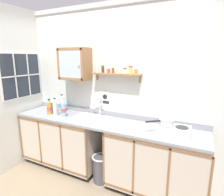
{
  "coord_description": "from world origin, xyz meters",
  "views": [
    {
      "loc": [
        1.27,
        -1.83,
        1.84
      ],
      "look_at": [
        0.11,
        0.53,
        1.25
      ],
      "focal_mm": 29.64,
      "sensor_mm": 36.0,
      "label": 1
    }
  ],
  "objects_px": {
    "bottle_juice_amber_3": "(49,107)",
    "bottle_detergent_teal_2": "(54,106)",
    "hot_plate_stove": "(174,130)",
    "wall_cabinet": "(75,64)",
    "saucepan": "(166,122)",
    "trash_bin": "(101,168)",
    "bottle_opaque_white_1": "(55,108)",
    "bottle_water_clear_0": "(62,104)",
    "bottle_water_blue_4": "(63,109)",
    "warning_sign": "(105,99)",
    "sink": "(92,118)"
  },
  "relations": [
    {
      "from": "bottle_detergent_teal_2",
      "to": "trash_bin",
      "type": "bearing_deg",
      "value": -10.06
    },
    {
      "from": "hot_plate_stove",
      "to": "bottle_juice_amber_3",
      "type": "distance_m",
      "value": 1.96
    },
    {
      "from": "trash_bin",
      "to": "sink",
      "type": "bearing_deg",
      "value": 147.15
    },
    {
      "from": "sink",
      "to": "bottle_detergent_teal_2",
      "type": "relative_size",
      "value": 2.53
    },
    {
      "from": "saucepan",
      "to": "warning_sign",
      "type": "height_order",
      "value": "warning_sign"
    },
    {
      "from": "hot_plate_stove",
      "to": "wall_cabinet",
      "type": "bearing_deg",
      "value": 174.5
    },
    {
      "from": "bottle_water_clear_0",
      "to": "saucepan",
      "type": "bearing_deg",
      "value": -2.89
    },
    {
      "from": "hot_plate_stove",
      "to": "bottle_detergent_teal_2",
      "type": "distance_m",
      "value": 1.98
    },
    {
      "from": "saucepan",
      "to": "bottle_juice_amber_3",
      "type": "bearing_deg",
      "value": -177.28
    },
    {
      "from": "saucepan",
      "to": "bottle_opaque_white_1",
      "type": "relative_size",
      "value": 1.11
    },
    {
      "from": "bottle_opaque_white_1",
      "to": "bottle_water_blue_4",
      "type": "relative_size",
      "value": 1.04
    },
    {
      "from": "bottle_water_clear_0",
      "to": "warning_sign",
      "type": "distance_m",
      "value": 0.77
    },
    {
      "from": "warning_sign",
      "to": "trash_bin",
      "type": "distance_m",
      "value": 1.05
    },
    {
      "from": "bottle_opaque_white_1",
      "to": "wall_cabinet",
      "type": "relative_size",
      "value": 0.57
    },
    {
      "from": "sink",
      "to": "bottle_water_blue_4",
      "type": "relative_size",
      "value": 2.01
    },
    {
      "from": "bottle_opaque_white_1",
      "to": "trash_bin",
      "type": "height_order",
      "value": "bottle_opaque_white_1"
    },
    {
      "from": "bottle_juice_amber_3",
      "to": "bottle_detergent_teal_2",
      "type": "bearing_deg",
      "value": 97.77
    },
    {
      "from": "wall_cabinet",
      "to": "warning_sign",
      "type": "bearing_deg",
      "value": 14.95
    },
    {
      "from": "sink",
      "to": "bottle_juice_amber_3",
      "type": "height_order",
      "value": "sink"
    },
    {
      "from": "bottle_juice_amber_3",
      "to": "bottle_water_blue_4",
      "type": "xyz_separation_m",
      "value": [
        0.3,
        -0.0,
        0.01
      ]
    },
    {
      "from": "bottle_water_clear_0",
      "to": "hot_plate_stove",
      "type": "bearing_deg",
      "value": -3.29
    },
    {
      "from": "sink",
      "to": "bottle_opaque_white_1",
      "type": "height_order",
      "value": "sink"
    },
    {
      "from": "bottle_water_clear_0",
      "to": "bottle_juice_amber_3",
      "type": "bearing_deg",
      "value": -123.85
    },
    {
      "from": "saucepan",
      "to": "bottle_detergent_teal_2",
      "type": "bearing_deg",
      "value": 178.55
    },
    {
      "from": "saucepan",
      "to": "trash_bin",
      "type": "distance_m",
      "value": 1.21
    },
    {
      "from": "bottle_detergent_teal_2",
      "to": "saucepan",
      "type": "bearing_deg",
      "value": -1.45
    },
    {
      "from": "bottle_water_clear_0",
      "to": "bottle_detergent_teal_2",
      "type": "height_order",
      "value": "bottle_water_clear_0"
    },
    {
      "from": "hot_plate_stove",
      "to": "saucepan",
      "type": "relative_size",
      "value": 1.22
    },
    {
      "from": "bottle_detergent_teal_2",
      "to": "bottle_juice_amber_3",
      "type": "bearing_deg",
      "value": -82.23
    },
    {
      "from": "sink",
      "to": "bottle_juice_amber_3",
      "type": "relative_size",
      "value": 2.19
    },
    {
      "from": "bottle_water_clear_0",
      "to": "bottle_juice_amber_3",
      "type": "xyz_separation_m",
      "value": [
        -0.12,
        -0.18,
        -0.03
      ]
    },
    {
      "from": "hot_plate_stove",
      "to": "bottle_opaque_white_1",
      "type": "height_order",
      "value": "bottle_opaque_white_1"
    },
    {
      "from": "sink",
      "to": "wall_cabinet",
      "type": "xyz_separation_m",
      "value": [
        -0.36,
        0.11,
        0.82
      ]
    },
    {
      "from": "bottle_water_blue_4",
      "to": "bottle_juice_amber_3",
      "type": "bearing_deg",
      "value": 179.38
    },
    {
      "from": "bottle_water_clear_0",
      "to": "bottle_water_blue_4",
      "type": "height_order",
      "value": "bottle_water_clear_0"
    },
    {
      "from": "sink",
      "to": "saucepan",
      "type": "relative_size",
      "value": 1.74
    },
    {
      "from": "bottle_water_blue_4",
      "to": "warning_sign",
      "type": "distance_m",
      "value": 0.68
    },
    {
      "from": "bottle_water_clear_0",
      "to": "bottle_detergent_teal_2",
      "type": "bearing_deg",
      "value": -163.57
    },
    {
      "from": "hot_plate_stove",
      "to": "bottle_opaque_white_1",
      "type": "distance_m",
      "value": 1.83
    },
    {
      "from": "bottle_juice_amber_3",
      "to": "bottle_opaque_white_1",
      "type": "bearing_deg",
      "value": -5.92
    },
    {
      "from": "wall_cabinet",
      "to": "saucepan",
      "type": "bearing_deg",
      "value": -5.19
    },
    {
      "from": "bottle_juice_amber_3",
      "to": "bottle_water_blue_4",
      "type": "distance_m",
      "value": 0.3
    },
    {
      "from": "saucepan",
      "to": "warning_sign",
      "type": "relative_size",
      "value": 1.26
    },
    {
      "from": "bottle_water_blue_4",
      "to": "bottle_detergent_teal_2",
      "type": "bearing_deg",
      "value": 156.13
    },
    {
      "from": "sink",
      "to": "bottle_water_blue_4",
      "type": "height_order",
      "value": "sink"
    },
    {
      "from": "bottle_detergent_teal_2",
      "to": "bottle_water_blue_4",
      "type": "height_order",
      "value": "bottle_water_blue_4"
    },
    {
      "from": "hot_plate_stove",
      "to": "wall_cabinet",
      "type": "height_order",
      "value": "wall_cabinet"
    },
    {
      "from": "hot_plate_stove",
      "to": "bottle_detergent_teal_2",
      "type": "relative_size",
      "value": 1.78
    },
    {
      "from": "bottle_opaque_white_1",
      "to": "wall_cabinet",
      "type": "distance_m",
      "value": 0.77
    },
    {
      "from": "hot_plate_stove",
      "to": "trash_bin",
      "type": "bearing_deg",
      "value": -173.39
    }
  ]
}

